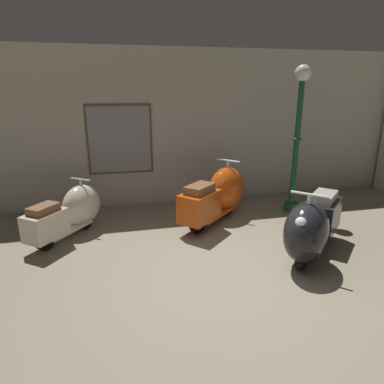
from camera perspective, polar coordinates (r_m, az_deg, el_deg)
name	(u,v)px	position (r m, az deg, el deg)	size (l,w,h in m)	color
ground_plane	(219,280)	(4.70, 4.65, -14.68)	(60.00, 60.00, 0.00)	gray
showroom_back_wall	(180,128)	(7.44, -1.97, 10.73)	(18.00, 0.63, 3.27)	#ADA89E
scooter_0	(72,211)	(6.17, -19.66, -3.11)	(1.30, 1.51, 0.96)	black
scooter_1	(219,194)	(6.48, 4.55, -0.40)	(1.72, 1.65, 1.14)	black
scooter_2	(311,227)	(5.30, 19.53, -5.59)	(1.69, 1.64, 1.12)	black
lamppost	(298,131)	(7.02, 17.42, 9.82)	(0.30, 0.30, 2.89)	#144728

